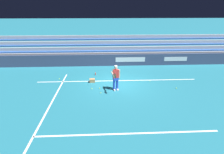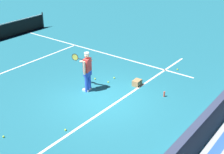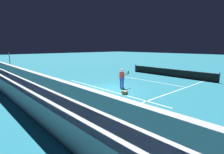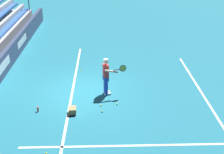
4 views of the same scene
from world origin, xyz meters
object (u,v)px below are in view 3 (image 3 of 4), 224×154
water_bottle (109,96)px  tennis_net (170,72)px  tennis_ball_far_left (134,89)px  tennis_ball_toward_net (134,91)px  tennis_ball_stray_back (129,90)px  tennis_ball_far_right (94,81)px  tennis_player (122,78)px  tennis_ball_midcourt (92,85)px  tennis_ball_on_baseline (147,104)px  ball_box_cardboard (125,93)px

water_bottle → tennis_net: tennis_net is taller
tennis_ball_far_left → water_bottle: 3.33m
tennis_ball_toward_net → tennis_ball_stray_back: bearing=-174.2°
tennis_ball_stray_back → water_bottle: water_bottle is taller
tennis_ball_far_left → tennis_ball_far_right: same height
tennis_player → tennis_ball_midcourt: bearing=-153.1°
tennis_ball_on_baseline → tennis_net: size_ratio=0.01×
tennis_ball_far_right → tennis_ball_on_baseline: bearing=-13.7°
tennis_ball_midcourt → tennis_net: size_ratio=0.01×
ball_box_cardboard → tennis_ball_on_baseline: ball_box_cardboard is taller
water_bottle → tennis_ball_far_left: bearing=98.2°
ball_box_cardboard → tennis_ball_on_baseline: size_ratio=6.06×
tennis_ball_far_left → tennis_ball_far_right: size_ratio=1.00×
ball_box_cardboard → tennis_ball_on_baseline: (2.59, -0.66, -0.10)m
tennis_ball_far_left → tennis_ball_on_baseline: 4.10m
tennis_ball_toward_net → tennis_ball_stray_back: 0.52m
tennis_ball_far_right → tennis_ball_far_left: bearing=5.0°
tennis_ball_far_right → tennis_ball_stray_back: bearing=-2.6°
tennis_ball_far_left → tennis_ball_midcourt: 4.10m
tennis_ball_far_left → tennis_net: bearing=98.5°
tennis_player → tennis_net: bearing=91.6°
tennis_player → ball_box_cardboard: tennis_player is taller
tennis_ball_far_right → tennis_net: bearing=65.7°
tennis_ball_on_baseline → tennis_ball_far_right: (-8.43, 2.06, 0.00)m
tennis_player → tennis_ball_on_baseline: (4.24, -2.08, -0.86)m
tennis_ball_midcourt → ball_box_cardboard: bearing=-0.7°
tennis_ball_far_right → tennis_player: bearing=0.2°
tennis_ball_toward_net → tennis_ball_on_baseline: (2.63, -1.88, 0.00)m
tennis_ball_stray_back → tennis_net: size_ratio=0.01×
tennis_ball_stray_back → tennis_net: (-1.34, 9.00, 0.46)m
ball_box_cardboard → tennis_ball_toward_net: bearing=91.9°
tennis_ball_far_left → tennis_ball_stray_back: same height
tennis_net → water_bottle: bearing=-81.6°
tennis_ball_midcourt → water_bottle: bearing=-19.8°
ball_box_cardboard → tennis_ball_midcourt: (-4.34, 0.05, -0.10)m
tennis_ball_far_right → tennis_ball_toward_net: bearing=-1.8°
tennis_ball_midcourt → tennis_ball_far_right: 2.02m
tennis_net → tennis_ball_far_left: bearing=-81.5°
ball_box_cardboard → tennis_net: (-1.89, 10.16, 0.36)m
tennis_player → tennis_ball_midcourt: (-2.68, -1.36, -0.86)m
tennis_player → tennis_ball_stray_back: (1.10, -0.25, -0.86)m
tennis_ball_far_left → tennis_net: (-1.24, 8.31, 0.46)m
tennis_ball_far_left → water_bottle: size_ratio=0.30×
tennis_ball_midcourt → tennis_ball_far_right: bearing=138.2°
ball_box_cardboard → tennis_ball_far_left: (-0.66, 1.85, -0.10)m
tennis_ball_on_baseline → water_bottle: (-2.77, -0.78, 0.08)m
tennis_player → tennis_ball_on_baseline: bearing=-26.1°
tennis_ball_toward_net → tennis_ball_far_left: size_ratio=1.00×
ball_box_cardboard → water_bottle: (-0.18, -1.44, -0.02)m
tennis_ball_on_baseline → water_bottle: water_bottle is taller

